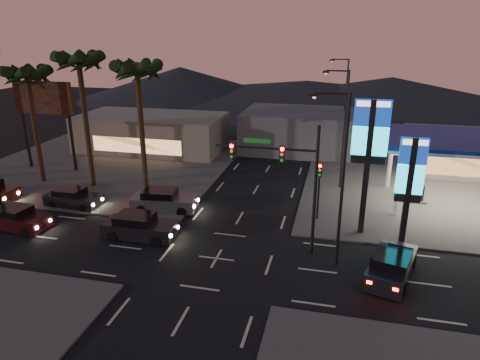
% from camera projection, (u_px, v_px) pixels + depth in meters
% --- Properties ---
extents(ground, '(140.00, 140.00, 0.00)m').
position_uv_depth(ground, '(216.00, 258.00, 25.69)').
color(ground, black).
rests_on(ground, ground).
extents(corner_lot_ne, '(24.00, 24.00, 0.12)m').
position_uv_depth(corner_lot_ne, '(447.00, 188.00, 36.85)').
color(corner_lot_ne, '#47443F').
rests_on(corner_lot_ne, ground).
extents(corner_lot_nw, '(24.00, 24.00, 0.12)m').
position_uv_depth(corner_lot_nw, '(111.00, 163.00, 43.83)').
color(corner_lot_nw, '#47443F').
rests_on(corner_lot_nw, ground).
extents(gas_station, '(12.20, 8.20, 5.47)m').
position_uv_depth(gas_station, '(469.00, 143.00, 31.51)').
color(gas_station, silver).
rests_on(gas_station, ground).
extents(convenience_store, '(10.00, 6.00, 4.00)m').
position_uv_depth(convenience_store, '(462.00, 153.00, 40.36)').
color(convenience_store, '#726B5B').
rests_on(convenience_store, ground).
extents(pylon_sign_tall, '(2.20, 0.35, 9.00)m').
position_uv_depth(pylon_sign_tall, '(370.00, 141.00, 26.75)').
color(pylon_sign_tall, black).
rests_on(pylon_sign_tall, ground).
extents(pylon_sign_short, '(1.60, 0.35, 7.00)m').
position_uv_depth(pylon_sign_short, '(410.00, 175.00, 25.86)').
color(pylon_sign_short, black).
rests_on(pylon_sign_short, ground).
extents(traffic_signal_mast, '(6.10, 0.39, 8.00)m').
position_uv_depth(traffic_signal_mast, '(286.00, 170.00, 24.95)').
color(traffic_signal_mast, black).
rests_on(traffic_signal_mast, ground).
extents(pedestal_signal, '(0.32, 0.39, 4.30)m').
position_uv_depth(pedestal_signal, '(319.00, 182.00, 29.92)').
color(pedestal_signal, black).
rests_on(pedestal_signal, ground).
extents(streetlight_near, '(2.14, 0.25, 10.00)m').
position_uv_depth(streetlight_near, '(340.00, 171.00, 23.22)').
color(streetlight_near, black).
rests_on(streetlight_near, ground).
extents(streetlight_mid, '(2.14, 0.25, 10.00)m').
position_uv_depth(streetlight_mid, '(342.00, 123.00, 35.14)').
color(streetlight_mid, black).
rests_on(streetlight_mid, ground).
extents(streetlight_far, '(2.14, 0.25, 10.00)m').
position_uv_depth(streetlight_far, '(344.00, 98.00, 47.98)').
color(streetlight_far, black).
rests_on(streetlight_far, ground).
extents(palm_a, '(4.41, 4.41, 10.86)m').
position_uv_depth(palm_a, '(138.00, 78.00, 33.22)').
color(palm_a, black).
rests_on(palm_a, ground).
extents(palm_b, '(4.41, 4.41, 11.46)m').
position_uv_depth(palm_b, '(80.00, 70.00, 34.13)').
color(palm_b, black).
rests_on(palm_b, ground).
extents(palm_c, '(4.41, 4.41, 10.26)m').
position_uv_depth(palm_c, '(28.00, 82.00, 35.59)').
color(palm_c, black).
rests_on(palm_c, ground).
extents(billboard, '(6.00, 0.30, 8.50)m').
position_uv_depth(billboard, '(44.00, 105.00, 39.97)').
color(billboard, black).
rests_on(billboard, ground).
extents(building_far_west, '(16.00, 8.00, 4.00)m').
position_uv_depth(building_far_west, '(152.00, 133.00, 48.25)').
color(building_far_west, '#726B5B').
rests_on(building_far_west, ground).
extents(building_far_mid, '(12.00, 9.00, 4.40)m').
position_uv_depth(building_far_mid, '(298.00, 130.00, 48.37)').
color(building_far_mid, '#4C4C51').
rests_on(building_far_mid, ground).
extents(hill_left, '(40.00, 40.00, 6.00)m').
position_uv_depth(hill_left, '(181.00, 82.00, 85.18)').
color(hill_left, black).
rests_on(hill_left, ground).
extents(hill_right, '(50.00, 50.00, 5.00)m').
position_uv_depth(hill_right, '(391.00, 91.00, 76.62)').
color(hill_right, black).
rests_on(hill_right, ground).
extents(hill_center, '(60.00, 60.00, 4.00)m').
position_uv_depth(hill_center, '(306.00, 91.00, 80.06)').
color(hill_center, black).
rests_on(hill_center, ground).
extents(car_lane_a_front, '(4.92, 2.14, 1.59)m').
position_uv_depth(car_lane_a_front, '(139.00, 227.00, 28.12)').
color(car_lane_a_front, black).
rests_on(car_lane_a_front, ground).
extents(car_lane_a_mid, '(4.73, 2.31, 1.50)m').
position_uv_depth(car_lane_a_mid, '(17.00, 218.00, 29.47)').
color(car_lane_a_mid, black).
rests_on(car_lane_a_mid, ground).
extents(car_lane_b_front, '(5.13, 2.54, 1.62)m').
position_uv_depth(car_lane_b_front, '(164.00, 201.00, 32.35)').
color(car_lane_b_front, '#4E4E50').
rests_on(car_lane_b_front, ground).
extents(car_lane_b_mid, '(4.47, 2.05, 1.43)m').
position_uv_depth(car_lane_b_mid, '(73.00, 198.00, 33.09)').
color(car_lane_b_mid, black).
rests_on(car_lane_b_mid, ground).
extents(suv_station, '(3.27, 5.13, 1.59)m').
position_uv_depth(suv_station, '(392.00, 266.00, 23.50)').
color(suv_station, black).
rests_on(suv_station, ground).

